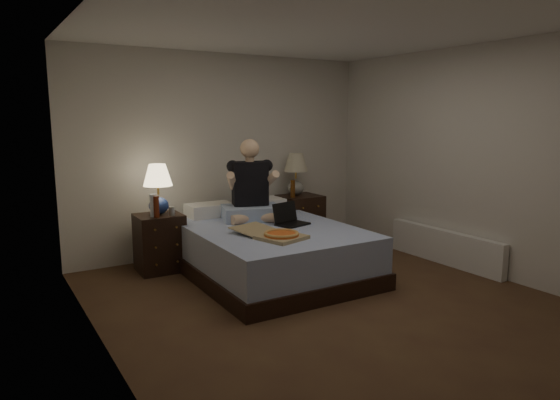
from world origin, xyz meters
TOP-DOWN VIEW (x-y plane):
  - floor at (0.00, 0.00)m, footprint 4.00×4.50m
  - ceiling at (0.00, 0.00)m, footprint 4.00×4.50m
  - wall_back at (0.00, 2.25)m, footprint 4.00×0.00m
  - wall_left at (-2.00, 0.00)m, footprint 0.00×4.50m
  - wall_right at (2.00, 0.00)m, footprint 0.00×4.50m
  - bed at (-0.05, 1.06)m, footprint 1.66×2.19m
  - nightstand_left at (-1.03, 1.81)m, footprint 0.51×0.46m
  - nightstand_right at (0.95, 1.93)m, footprint 0.52×0.47m
  - lamp_left at (-1.01, 1.84)m, footprint 0.40×0.40m
  - lamp_right at (0.94, 2.02)m, footprint 0.37×0.37m
  - water_bottle at (-1.11, 1.72)m, footprint 0.07×0.07m
  - soda_can at (-0.92, 1.67)m, footprint 0.07×0.07m
  - beer_bottle_left at (-1.09, 1.68)m, footprint 0.06×0.06m
  - beer_bottle_right at (0.78, 1.86)m, footprint 0.06×0.06m
  - person at (-0.04, 1.48)m, footprint 0.79×0.69m
  - laptop at (0.21, 0.97)m, footprint 0.40×0.35m
  - pizza_box at (-0.23, 0.50)m, footprint 0.59×0.84m
  - radiator at (1.93, 0.32)m, footprint 0.10×1.60m

SIDE VIEW (x-z plane):
  - floor at x=0.00m, z-range 0.00..0.00m
  - radiator at x=1.93m, z-range 0.00..0.40m
  - bed at x=-0.05m, z-range 0.00..0.54m
  - nightstand_left at x=-1.03m, z-range 0.00..0.65m
  - nightstand_right at x=0.95m, z-range 0.00..0.68m
  - pizza_box at x=-0.23m, z-range 0.54..0.62m
  - laptop at x=0.21m, z-range 0.54..0.78m
  - soda_can at x=-0.92m, z-range 0.65..0.75m
  - beer_bottle_left at x=-1.09m, z-range 0.65..0.88m
  - water_bottle at x=-1.11m, z-range 0.65..0.90m
  - beer_bottle_right at x=0.78m, z-range 0.68..0.91m
  - lamp_left at x=-1.01m, z-range 0.65..1.21m
  - lamp_right at x=0.94m, z-range 0.68..1.24m
  - person at x=-0.04m, z-range 0.54..1.47m
  - wall_back at x=0.00m, z-range 0.00..2.50m
  - wall_left at x=-2.00m, z-range 0.00..2.50m
  - wall_right at x=2.00m, z-range 0.00..2.50m
  - ceiling at x=0.00m, z-range 2.50..2.50m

